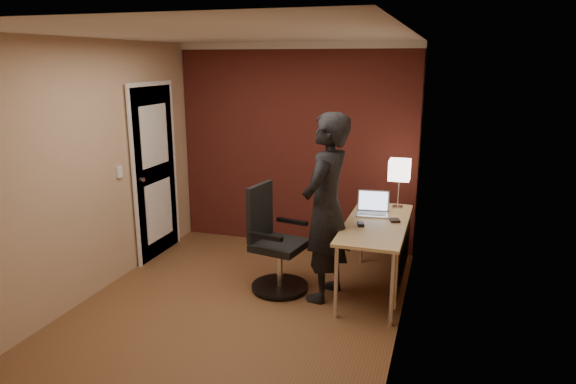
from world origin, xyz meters
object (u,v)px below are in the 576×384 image
Objects in this scene: office_chair at (274,246)px; desk_lamp at (399,170)px; mouse at (361,224)px; wallet at (395,220)px; desk at (383,235)px; laptop at (373,208)px; person at (326,208)px.

desk_lamp is at bearing 37.34° from office_chair.
mouse reaches higher than wallet.
mouse is at bearing -110.41° from desk_lamp.
desk is 2.80× the size of desk_lamp.
office_chair is (-1.06, -0.28, -0.13)m from desk.
desk is 4.21× the size of laptop.
person is at bearing -122.41° from laptop.
desk is 13.64× the size of wallet.
office_chair reaches higher than mouse.
office_chair is at bearing 170.52° from mouse.
office_chair is at bearing -165.32° from desk.
laptop is (-0.23, -0.29, -0.35)m from desk_lamp.
desk is 0.30m from mouse.
wallet is (0.30, 0.25, -0.01)m from mouse.
person is (0.54, -0.01, 0.45)m from office_chair.
laptop reaches higher than desk.
wallet is (0.10, 0.09, 0.14)m from desk.
desk is at bearing 20.65° from mouse.
office_chair is 0.58× the size of person.
desk_lamp is 5.35× the size of mouse.
office_chair reaches higher than desk.
desk is 1.10m from office_chair.
laptop is at bearing 32.15° from office_chair.
laptop is (-0.15, 0.29, 0.19)m from desk.
wallet is at bearing 41.16° from desk.
office_chair is (-0.91, -0.57, -0.32)m from laptop.
laptop is 0.70m from person.
desk_lamp is 4.86× the size of wallet.
desk_lamp is 0.65m from wallet.
laptop is at bearing 66.16° from mouse.
wallet is at bearing 17.42° from office_chair.
laptop is at bearing 140.55° from wallet.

